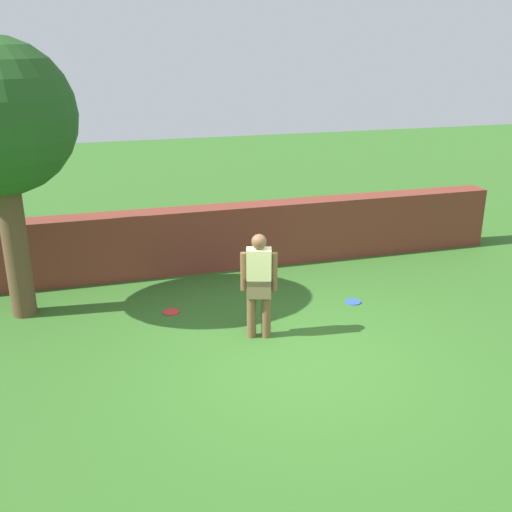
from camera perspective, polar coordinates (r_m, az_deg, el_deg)
The scene contains 5 objects.
ground_plane at distance 8.51m, azimuth 4.33°, elevation -9.99°, with size 40.00×40.00×0.00m, color #336623.
brick_wall at distance 11.45m, azimuth -9.45°, elevation 1.22°, with size 13.88×0.50×1.23m, color brown.
person at distance 8.78m, azimuth 0.27°, elevation -2.42°, with size 0.52×0.31×1.62m.
frisbee_red at distance 10.00m, azimuth -8.05°, elevation -5.27°, with size 0.27×0.27×0.02m, color red.
frisbee_blue at distance 10.40m, azimuth 9.15°, elevation -4.30°, with size 0.27×0.27×0.02m, color blue.
Camera 1 is at (-2.62, -6.89, 4.24)m, focal length 42.24 mm.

